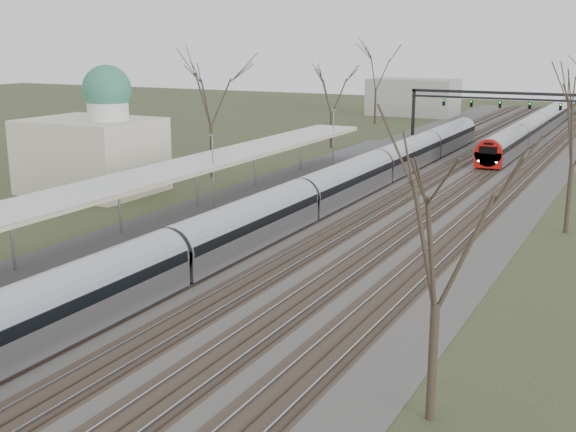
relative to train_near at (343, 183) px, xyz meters
name	(u,v)px	position (x,y,z in m)	size (l,w,h in m)	color
track_bed	(420,180)	(2.76, 10.76, -1.42)	(24.00, 160.00, 0.22)	#474442
platform	(225,204)	(-6.55, -6.74, -0.98)	(3.50, 69.00, 1.00)	#9E9B93
canopy	(188,167)	(-6.55, -11.25, 2.45)	(4.10, 50.00, 3.11)	slate
dome_building	(94,148)	(-19.21, -6.24, 2.24)	(10.00, 8.00, 10.30)	beige
signal_gantry	(495,101)	(2.79, 40.75, 3.43)	(21.00, 0.59, 6.08)	black
tree_west_far	(210,88)	(-14.50, 3.76, 6.54)	(5.50, 5.50, 11.33)	#2D231C
tree_east_near	(439,227)	(15.50, -29.24, 5.08)	(4.50, 4.50, 9.27)	#2D231C
tree_east_far	(576,120)	(16.50, -2.24, 5.81)	(5.00, 5.00, 10.30)	#2D231C
train_near	(343,183)	(0.00, 0.00, 0.00)	(2.62, 75.21, 3.05)	#999BA2
train_far	(546,119)	(7.00, 55.76, 0.00)	(2.62, 75.21, 3.05)	#999BA2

